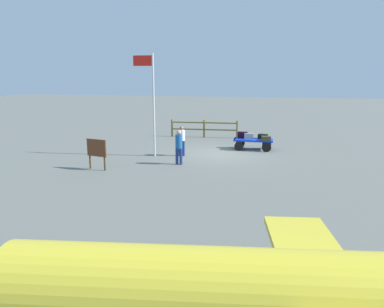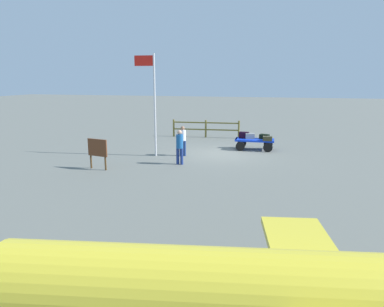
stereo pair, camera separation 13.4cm
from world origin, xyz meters
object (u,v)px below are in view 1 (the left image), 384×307
Objects in this scene: luggage_cart at (253,142)px; airplane_near at (306,296)px; suitcase_olive at (263,136)px; suitcase_navy at (249,136)px; signboard at (97,150)px; worker_trailing at (182,139)px; flagpole at (151,96)px; suitcase_dark at (243,135)px; suitcase_grey at (266,138)px; worker_lead at (179,145)px.

airplane_near is at bearing 96.77° from luggage_cart.
suitcase_olive is 0.81m from suitcase_navy.
signboard reaches higher than suitcase_navy.
worker_trailing reaches higher than luggage_cart.
suitcase_dark is at bearing -144.02° from flagpole.
suitcase_olive is at bearing -165.83° from suitcase_navy.
suitcase_grey is at bearing 157.89° from suitcase_dark.
suitcase_grey is 0.60m from suitcase_olive.
suitcase_grey is 9.25m from signboard.
airplane_near reaches higher than signboard.
airplane_near is at bearing 118.63° from flagpole.
suitcase_grey is at bearing 109.67° from suitcase_olive.
luggage_cart is 0.85m from suitcase_grey.
worker_trailing is at bearing -78.35° from worker_lead.
suitcase_olive is at bearing -70.33° from suitcase_grey.
suitcase_dark is 8.65m from signboard.
signboard reaches higher than suitcase_dark.
suitcase_navy reaches higher than luggage_cart.
signboard is (6.39, 6.19, 0.44)m from luggage_cart.
flagpole reaches higher than luggage_cart.
worker_trailing reaches higher than signboard.
worker_lead is 1.20× the size of signboard.
luggage_cart is 1.60× the size of signboard.
airplane_near reaches higher than worker_lead.
suitcase_navy is 6.07m from flagpole.
worker_trailing is at bearing 36.29° from luggage_cart.
worker_trailing is at bearing 34.91° from suitcase_olive.
worker_trailing is (2.89, 2.81, 0.12)m from suitcase_dark.
signboard is at bearing 42.90° from suitcase_olive.
suitcase_grey is 0.91× the size of suitcase_dark.
worker_trailing is at bearing 28.02° from suitcase_grey.
suitcase_grey is 0.98× the size of suitcase_navy.
luggage_cart is at bearing -143.71° from worker_trailing.
signboard is (6.15, 6.25, 0.12)m from suitcase_navy.
suitcase_navy is 5.31m from worker_lead.
airplane_near is at bearing 114.22° from worker_lead.
suitcase_dark is at bearing -21.35° from luggage_cart.
signboard is at bearing 28.56° from worker_lead.
worker_lead is (2.87, 4.46, 0.17)m from suitcase_navy.
suitcase_olive is 5.93m from worker_lead.
worker_lead reaches higher than suitcase_olive.
suitcase_navy is 0.05× the size of airplane_near.
suitcase_dark is 0.97× the size of suitcase_olive.
suitcase_dark is 0.35× the size of worker_lead.
suitcase_navy is at bearing -122.77° from worker_lead.
flagpole is (1.48, 0.36, 2.20)m from worker_trailing.
suitcase_navy is 15.61m from airplane_near.
worker_lead is at bearing 57.23° from suitcase_navy.
suitcase_dark is 15.85m from airplane_near.
suitcase_dark is 5.29m from worker_lead.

